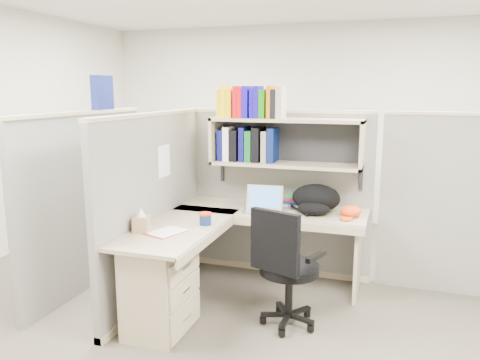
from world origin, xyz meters
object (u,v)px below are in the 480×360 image
(laptop, at_px, (262,200))
(task_chair, at_px, (286,286))
(desk, at_px, (194,266))
(backpack, at_px, (315,199))
(snack_canister, at_px, (205,219))

(laptop, relative_size, task_chair, 0.35)
(desk, height_order, backpack, backpack)
(desk, height_order, snack_canister, snack_canister)
(desk, relative_size, task_chair, 1.81)
(laptop, relative_size, snack_canister, 3.27)
(desk, relative_size, laptop, 5.24)
(desk, distance_m, laptop, 0.89)
(desk, bearing_deg, task_chair, 6.23)
(laptop, height_order, backpack, backpack)
(snack_canister, distance_m, task_chair, 0.84)
(laptop, relative_size, backpack, 0.77)
(task_chair, bearing_deg, desk, -173.77)
(laptop, height_order, snack_canister, laptop)
(backpack, bearing_deg, snack_canister, -159.38)
(desk, xyz_separation_m, snack_canister, (0.03, 0.19, 0.34))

